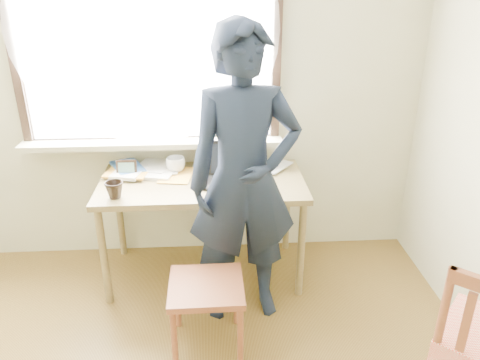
{
  "coord_description": "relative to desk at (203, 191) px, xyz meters",
  "views": [
    {
      "loc": [
        0.22,
        -1.29,
        2.04
      ],
      "look_at": [
        0.36,
        0.95,
        1.05
      ],
      "focal_mm": 35.0,
      "sensor_mm": 36.0,
      "label": 1
    }
  ],
  "objects": [
    {
      "name": "room_shell",
      "position": [
        -0.17,
        -1.43,
        0.97
      ],
      "size": [
        3.52,
        4.02,
        2.61
      ],
      "color": "beige",
      "rests_on": "ground"
    },
    {
      "name": "laptop",
      "position": [
        0.21,
        -0.03,
        0.14
      ],
      "size": [
        0.43,
        0.38,
        0.25
      ],
      "color": "black",
      "rests_on": "desk"
    },
    {
      "name": "mug_dark",
      "position": [
        -0.54,
        -0.23,
        0.13
      ],
      "size": [
        0.13,
        0.13,
        0.11
      ],
      "primitive_type": "imported",
      "rotation": [
        0.0,
        0.0,
        -0.1
      ],
      "color": "black",
      "rests_on": "desk"
    },
    {
      "name": "book_b",
      "position": [
        0.43,
        0.26,
        0.09
      ],
      "size": [
        0.32,
        0.33,
        0.02
      ],
      "primitive_type": "imported",
      "rotation": [
        0.0,
        0.0,
        -0.67
      ],
      "color": "white",
      "rests_on": "desk"
    },
    {
      "name": "mouse",
      "position": [
        0.4,
        -0.1,
        0.09
      ],
      "size": [
        0.09,
        0.06,
        0.03
      ],
      "primitive_type": "ellipsoid",
      "color": "black",
      "rests_on": "desk"
    },
    {
      "name": "desk",
      "position": [
        0.0,
        0.0,
        0.0
      ],
      "size": [
        1.39,
        0.7,
        0.75
      ],
      "color": "olive",
      "rests_on": "ground"
    },
    {
      "name": "mug_white",
      "position": [
        -0.19,
        0.17,
        0.13
      ],
      "size": [
        0.19,
        0.19,
        0.11
      ],
      "primitive_type": "imported",
      "rotation": [
        0.0,
        0.0,
        0.8
      ],
      "color": "white",
      "rests_on": "desk"
    },
    {
      "name": "work_chair",
      "position": [
        0.02,
        -0.74,
        -0.31
      ],
      "size": [
        0.43,
        0.41,
        0.43
      ],
      "color": "brown",
      "rests_on": "ground"
    },
    {
      "name": "picture_frame",
      "position": [
        -0.52,
        0.1,
        0.13
      ],
      "size": [
        0.14,
        0.02,
        0.11
      ],
      "color": "black",
      "rests_on": "desk"
    },
    {
      "name": "person",
      "position": [
        0.26,
        -0.4,
        0.25
      ],
      "size": [
        0.71,
        0.5,
        1.84
      ],
      "primitive_type": "imported",
      "rotation": [
        0.0,
        0.0,
        0.1
      ],
      "color": "black",
      "rests_on": "ground"
    },
    {
      "name": "book_a",
      "position": [
        -0.36,
        0.21,
        0.09
      ],
      "size": [
        0.19,
        0.26,
        0.02
      ],
      "primitive_type": "imported",
      "rotation": [
        0.0,
        0.0,
        -0.0
      ],
      "color": "white",
      "rests_on": "desk"
    },
    {
      "name": "desk_clutter",
      "position": [
        -0.35,
        0.16,
        0.1
      ],
      "size": [
        0.89,
        0.5,
        0.04
      ],
      "color": "#3A6DBD",
      "rests_on": "desk"
    }
  ]
}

